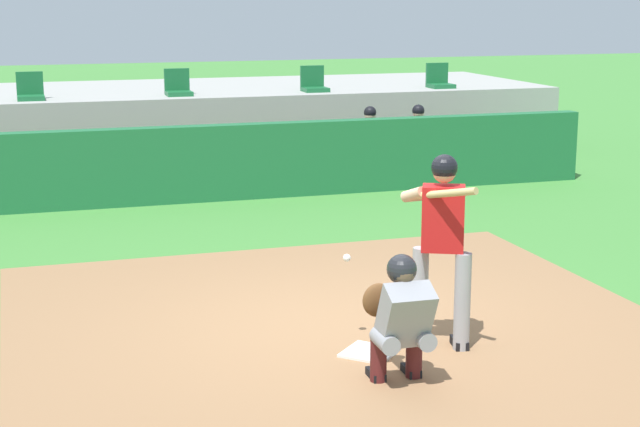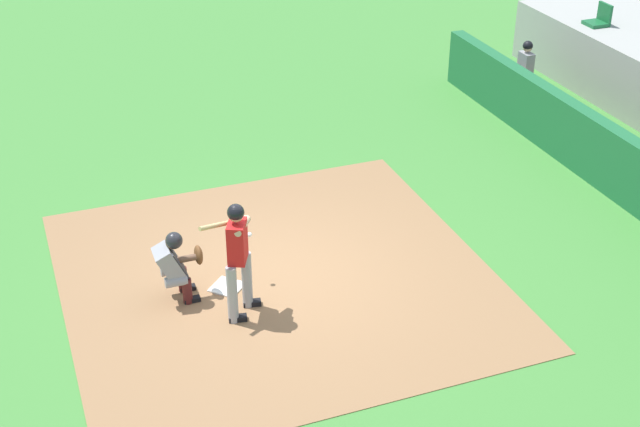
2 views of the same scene
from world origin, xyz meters
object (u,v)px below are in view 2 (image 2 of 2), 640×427
home_plate (227,287)px  stadium_seat_0 (599,19)px  batter_at_plate (238,253)px  catcher_crouched (177,263)px  dugout_player_0 (520,69)px

home_plate → stadium_seat_0: 11.53m
batter_at_plate → stadium_seat_0: (-5.89, 10.16, 0.50)m
catcher_crouched → stadium_seat_0: 12.12m
catcher_crouched → dugout_player_0: 10.21m
home_plate → catcher_crouched: (-0.00, -0.73, 0.59)m
catcher_crouched → dugout_player_0: dugout_player_0 is taller
batter_at_plate → dugout_player_0: 9.96m
home_plate → dugout_player_0: 9.61m
dugout_player_0 → stadium_seat_0: (-0.15, 2.03, 0.86)m
dugout_player_0 → stadium_seat_0: size_ratio=2.71×
batter_at_plate → stadium_seat_0: bearing=120.1°
batter_at_plate → catcher_crouched: 1.11m
home_plate → catcher_crouched: bearing=-90.3°
stadium_seat_0 → dugout_player_0: bearing=-85.8°
home_plate → dugout_player_0: dugout_player_0 is taller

